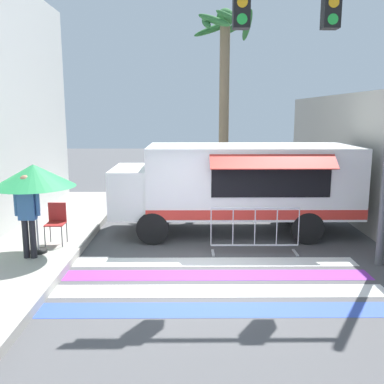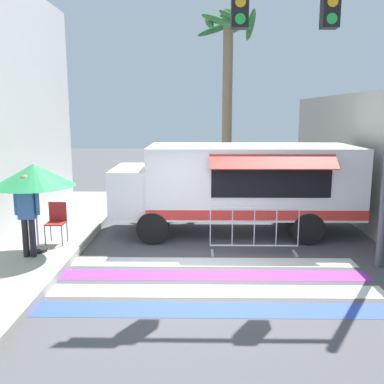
{
  "view_description": "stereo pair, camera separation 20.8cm",
  "coord_description": "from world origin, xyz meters",
  "px_view_note": "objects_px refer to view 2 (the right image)",
  "views": [
    {
      "loc": [
        -0.39,
        -8.1,
        3.18
      ],
      "look_at": [
        -0.32,
        2.06,
        1.28
      ],
      "focal_mm": 40.0,
      "sensor_mm": 36.0,
      "label": 1
    },
    {
      "loc": [
        -0.18,
        -8.1,
        3.18
      ],
      "look_at": [
        -0.32,
        2.06,
        1.28
      ],
      "focal_mm": 40.0,
      "sensor_mm": 36.0,
      "label": 2
    }
  ],
  "objects_px": {
    "food_truck": "(233,182)",
    "folding_chair": "(57,219)",
    "palm_tree": "(228,71)",
    "barricade_front": "(254,231)",
    "patio_umbrella": "(34,176)",
    "vendor_person": "(27,210)",
    "traffic_signal_pole": "(332,49)"
  },
  "relations": [
    {
      "from": "vendor_person",
      "to": "folding_chair",
      "type": "bearing_deg",
      "value": 71.56
    },
    {
      "from": "traffic_signal_pole",
      "to": "folding_chair",
      "type": "relative_size",
      "value": 6.47
    },
    {
      "from": "barricade_front",
      "to": "patio_umbrella",
      "type": "bearing_deg",
      "value": -174.92
    },
    {
      "from": "food_truck",
      "to": "folding_chair",
      "type": "distance_m",
      "value": 4.52
    },
    {
      "from": "food_truck",
      "to": "patio_umbrella",
      "type": "xyz_separation_m",
      "value": [
        -4.42,
        -2.18,
        0.48
      ]
    },
    {
      "from": "food_truck",
      "to": "vendor_person",
      "type": "bearing_deg",
      "value": -150.61
    },
    {
      "from": "vendor_person",
      "to": "barricade_front",
      "type": "distance_m",
      "value": 4.93
    },
    {
      "from": "food_truck",
      "to": "patio_umbrella",
      "type": "bearing_deg",
      "value": -153.72
    },
    {
      "from": "traffic_signal_pole",
      "to": "palm_tree",
      "type": "bearing_deg",
      "value": 102.05
    },
    {
      "from": "vendor_person",
      "to": "palm_tree",
      "type": "relative_size",
      "value": 0.26
    },
    {
      "from": "folding_chair",
      "to": "palm_tree",
      "type": "xyz_separation_m",
      "value": [
        4.33,
        6.05,
        3.88
      ]
    },
    {
      "from": "vendor_person",
      "to": "barricade_front",
      "type": "relative_size",
      "value": 0.87
    },
    {
      "from": "food_truck",
      "to": "traffic_signal_pole",
      "type": "bearing_deg",
      "value": -57.26
    },
    {
      "from": "barricade_front",
      "to": "folding_chair",
      "type": "bearing_deg",
      "value": 176.87
    },
    {
      "from": "food_truck",
      "to": "barricade_front",
      "type": "distance_m",
      "value": 1.98
    },
    {
      "from": "patio_umbrella",
      "to": "barricade_front",
      "type": "xyz_separation_m",
      "value": [
        4.77,
        0.42,
        -1.32
      ]
    },
    {
      "from": "patio_umbrella",
      "to": "vendor_person",
      "type": "height_order",
      "value": "patio_umbrella"
    },
    {
      "from": "traffic_signal_pole",
      "to": "folding_chair",
      "type": "xyz_separation_m",
      "value": [
        -5.84,
        1.02,
        -3.63
      ]
    },
    {
      "from": "food_truck",
      "to": "vendor_person",
      "type": "distance_m",
      "value": 5.14
    },
    {
      "from": "vendor_person",
      "to": "palm_tree",
      "type": "height_order",
      "value": "palm_tree"
    },
    {
      "from": "food_truck",
      "to": "traffic_signal_pole",
      "type": "xyz_separation_m",
      "value": [
        1.63,
        -2.53,
        3.0
      ]
    },
    {
      "from": "barricade_front",
      "to": "palm_tree",
      "type": "bearing_deg",
      "value": 92.09
    },
    {
      "from": "vendor_person",
      "to": "barricade_front",
      "type": "height_order",
      "value": "vendor_person"
    },
    {
      "from": "folding_chair",
      "to": "barricade_front",
      "type": "bearing_deg",
      "value": -16.57
    },
    {
      "from": "food_truck",
      "to": "traffic_signal_pole",
      "type": "height_order",
      "value": "traffic_signal_pole"
    },
    {
      "from": "folding_chair",
      "to": "palm_tree",
      "type": "distance_m",
      "value": 8.39
    },
    {
      "from": "barricade_front",
      "to": "palm_tree",
      "type": "height_order",
      "value": "palm_tree"
    },
    {
      "from": "food_truck",
      "to": "palm_tree",
      "type": "xyz_separation_m",
      "value": [
        0.12,
        4.54,
        3.25
      ]
    },
    {
      "from": "patio_umbrella",
      "to": "vendor_person",
      "type": "bearing_deg",
      "value": -99.06
    },
    {
      "from": "food_truck",
      "to": "barricade_front",
      "type": "bearing_deg",
      "value": -78.84
    },
    {
      "from": "traffic_signal_pole",
      "to": "folding_chair",
      "type": "bearing_deg",
      "value": 170.11
    },
    {
      "from": "traffic_signal_pole",
      "to": "patio_umbrella",
      "type": "xyz_separation_m",
      "value": [
        -6.05,
        0.34,
        -2.52
      ]
    }
  ]
}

